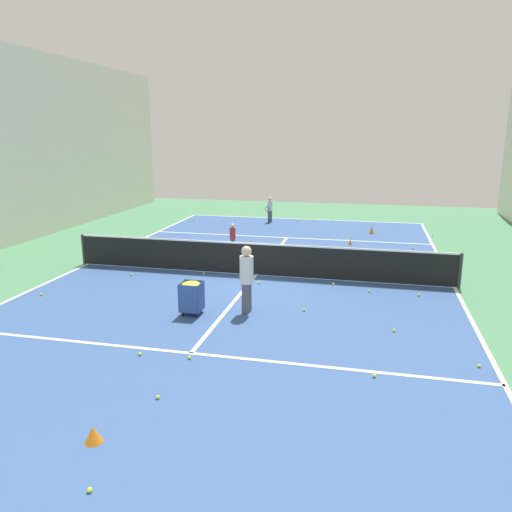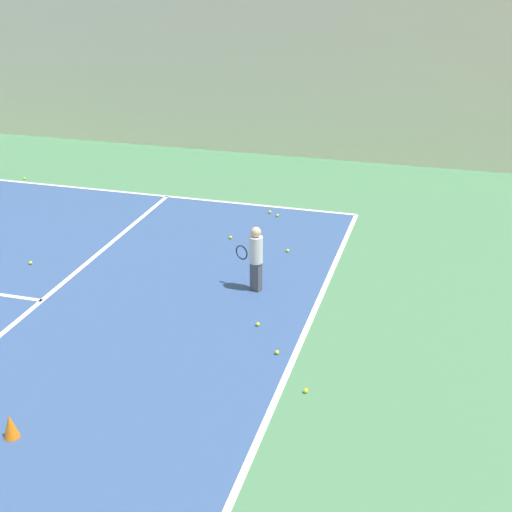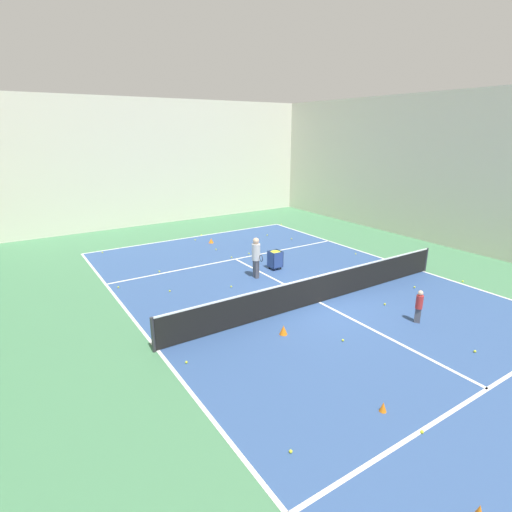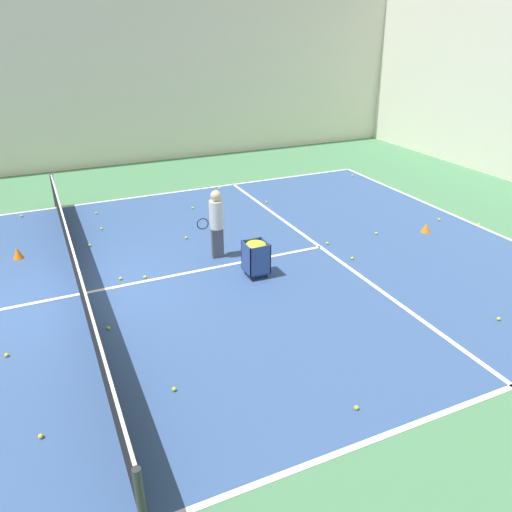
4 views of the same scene
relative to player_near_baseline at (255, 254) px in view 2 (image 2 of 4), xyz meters
name	(u,v)px [view 2 (image 2 of 4)]	position (x,y,z in m)	size (l,w,h in m)	color
line_baseline_near	(302,338)	(-1.48, -1.22, -0.72)	(11.85, 0.10, 0.00)	white
line_service_near	(42,301)	(-1.48, 3.61, -0.72)	(11.85, 0.10, 0.00)	white
hall_enclosure_right	(38,15)	(8.94, 9.51, 3.12)	(0.15, 30.62, 7.69)	silver
player_near_baseline	(255,254)	(0.00, 0.00, 0.00)	(0.34, 0.60, 1.26)	#4C4C56
training_cone_0	(10,426)	(-5.01, 1.91, -0.55)	(0.21, 0.21, 0.34)	orange
tennis_ball_0	(231,237)	(2.22, 1.20, -0.69)	(0.07, 0.07, 0.07)	yellow
tennis_ball_9	(277,352)	(-2.08, -0.95, -0.69)	(0.07, 0.07, 0.07)	yellow
tennis_ball_10	(270,212)	(3.98, 0.78, -0.69)	(0.07, 0.07, 0.07)	yellow
tennis_ball_14	(277,215)	(3.82, 0.55, -0.69)	(0.07, 0.07, 0.07)	yellow
tennis_ball_16	(258,324)	(-1.30, -0.41, -0.69)	(0.07, 0.07, 0.07)	yellow
tennis_ball_17	(288,251)	(1.86, -0.17, -0.69)	(0.07, 0.07, 0.07)	yellow
tennis_ball_23	(31,263)	(-0.15, 4.67, -0.69)	(0.07, 0.07, 0.07)	yellow
tennis_ball_25	(306,391)	(-2.97, -1.60, -0.69)	(0.07, 0.07, 0.07)	yellow
tennis_ball_36	(25,178)	(4.67, 7.86, -0.69)	(0.07, 0.07, 0.07)	yellow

